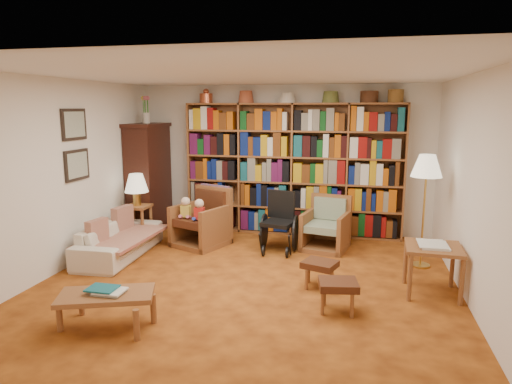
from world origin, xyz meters
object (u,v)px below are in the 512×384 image
(armchair_leather, at_px, (203,221))
(footstool_a, at_px, (320,266))
(sofa, at_px, (120,240))
(floor_lamp, at_px, (427,170))
(armchair_sage, at_px, (326,228))
(side_table_papers, at_px, (433,253))
(side_table_lamp, at_px, (138,215))
(wheelchair, at_px, (280,224))
(footstool_b, at_px, (338,287))
(coffee_table, at_px, (106,298))

(armchair_leather, height_order, footstool_a, armchair_leather)
(sofa, distance_m, floor_lamp, 4.36)
(armchair_sage, xyz_separation_m, side_table_papers, (1.32, -1.52, 0.19))
(side_table_lamp, relative_size, armchair_leather, 0.60)
(wheelchair, distance_m, footstool_b, 2.20)
(wheelchair, bearing_deg, armchair_leather, 178.00)
(coffee_table, bearing_deg, floor_lamp, 38.06)
(sofa, distance_m, armchair_sage, 3.07)
(armchair_sage, bearing_deg, footstool_b, -82.56)
(side_table_papers, bearing_deg, sofa, 173.79)
(footstool_b, bearing_deg, footstool_a, 111.45)
(floor_lamp, relative_size, coffee_table, 1.53)
(armchair_sage, height_order, footstool_b, armchair_sage)
(side_table_lamp, relative_size, footstool_a, 1.26)
(side_table_papers, xyz_separation_m, footstool_b, (-1.03, -0.71, -0.22))
(side_table_lamp, bearing_deg, sofa, -82.66)
(side_table_lamp, height_order, wheelchair, wheelchair)
(sofa, bearing_deg, footstool_a, -102.91)
(sofa, bearing_deg, footstool_b, -112.61)
(sofa, height_order, footstool_b, sofa)
(side_table_papers, bearing_deg, coffee_table, -154.08)
(armchair_sage, bearing_deg, floor_lamp, -23.28)
(side_table_lamp, bearing_deg, side_table_papers, -16.00)
(side_table_papers, bearing_deg, wheelchair, 147.62)
(side_table_papers, bearing_deg, floor_lamp, 90.00)
(sofa, bearing_deg, side_table_papers, -98.60)
(wheelchair, height_order, floor_lamp, floor_lamp)
(footstool_b, height_order, coffee_table, coffee_table)
(footstool_a, height_order, footstool_b, footstool_b)
(footstool_a, relative_size, footstool_b, 1.03)
(armchair_sage, height_order, floor_lamp, floor_lamp)
(side_table_lamp, height_order, armchair_sage, armchair_sage)
(armchair_leather, distance_m, side_table_papers, 3.49)
(wheelchair, distance_m, floor_lamp, 2.21)
(side_table_lamp, xyz_separation_m, footstool_b, (3.27, -1.94, -0.14))
(armchair_leather, bearing_deg, armchair_sage, 6.41)
(side_table_lamp, relative_size, armchair_sage, 0.73)
(armchair_leather, xyz_separation_m, wheelchair, (1.24, -0.04, 0.03))
(footstool_a, distance_m, coffee_table, 2.44)
(armchair_leather, xyz_separation_m, side_table_papers, (3.23, -1.31, 0.12))
(floor_lamp, height_order, footstool_b, floor_lamp)
(wheelchair, relative_size, floor_lamp, 0.58)
(side_table_lamp, xyz_separation_m, footstool_a, (3.03, -1.32, -0.16))
(armchair_leather, height_order, coffee_table, armchair_leather)
(sofa, relative_size, wheelchair, 1.87)
(armchair_leather, height_order, floor_lamp, floor_lamp)
(floor_lamp, distance_m, coffee_table, 4.20)
(sofa, height_order, floor_lamp, floor_lamp)
(armchair_leather, bearing_deg, side_table_papers, -22.04)
(footstool_b, bearing_deg, wheelchair, 116.05)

